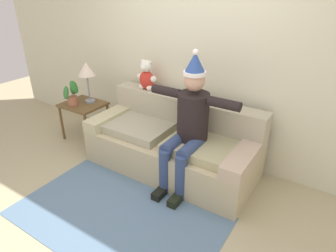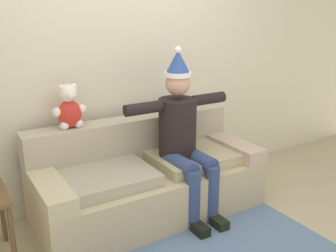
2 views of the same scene
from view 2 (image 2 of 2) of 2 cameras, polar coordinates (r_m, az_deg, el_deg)
back_wall at (r=3.72m, az=-7.35°, el=9.89°), size 7.00×0.10×2.70m
couch at (r=3.55m, az=-3.20°, el=-7.71°), size 2.01×0.89×0.83m
person_seated at (r=3.39m, az=2.25°, el=-1.02°), size 1.02×0.77×1.50m
teddy_bear at (r=3.35m, az=-14.39°, el=2.55°), size 0.29×0.17×0.38m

